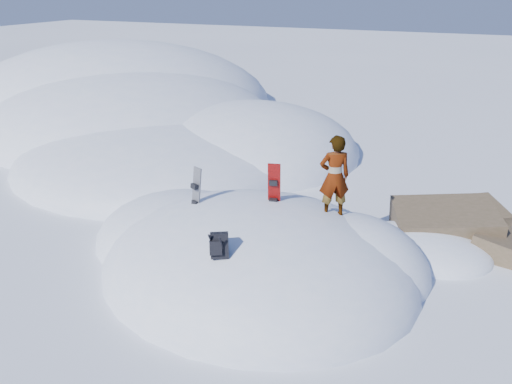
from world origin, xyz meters
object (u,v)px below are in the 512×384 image
at_px(snowboard_red, 274,194).
at_px(snowboard_dark, 196,196).
at_px(backpack, 219,246).
at_px(person, 334,177).

height_order(snowboard_red, snowboard_dark, snowboard_red).
distance_m(backpack, person, 3.00).
distance_m(snowboard_red, person, 1.37).
bearing_deg(backpack, person, 32.54).
height_order(snowboard_red, person, person).
bearing_deg(snowboard_red, backpack, -107.80).
distance_m(snowboard_dark, person, 3.07).
relative_size(snowboard_red, snowboard_dark, 1.10).
height_order(snowboard_dark, person, person).
xyz_separation_m(snowboard_dark, backpack, (1.48, -1.73, -0.04)).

